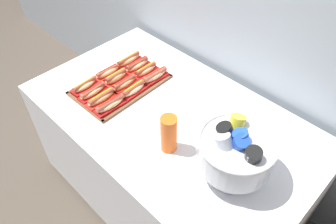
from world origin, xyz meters
name	(u,v)px	position (x,y,z in m)	size (l,w,h in m)	color
ground_plane	(170,193)	(0.00, 0.00, 0.00)	(10.00, 10.00, 0.00)	#4C4238
buffet_table	(170,157)	(0.00, 0.00, 0.41)	(1.56, 0.91, 0.77)	silver
serving_tray	(121,85)	(-0.37, -0.03, 0.78)	(0.34, 0.53, 0.01)	brown
hot_dog_0	(85,86)	(-0.48, -0.20, 0.80)	(0.07, 0.16, 0.05)	#B21414
hot_dog_1	(93,92)	(-0.40, -0.20, 0.81)	(0.07, 0.18, 0.06)	#B21414
hot_dog_2	(101,98)	(-0.33, -0.20, 0.81)	(0.07, 0.18, 0.06)	red
hot_dog_3	(110,105)	(-0.25, -0.20, 0.81)	(0.07, 0.18, 0.06)	#B21414
hot_dog_4	(108,72)	(-0.48, -0.04, 0.81)	(0.06, 0.17, 0.06)	red
hot_dog_5	(116,78)	(-0.40, -0.04, 0.81)	(0.07, 0.16, 0.06)	red
hot_dog_6	(125,84)	(-0.33, -0.03, 0.81)	(0.07, 0.17, 0.06)	red
hot_dog_7	(134,90)	(-0.25, -0.03, 0.81)	(0.07, 0.17, 0.06)	red
hot_dog_8	(129,60)	(-0.48, 0.13, 0.81)	(0.07, 0.18, 0.06)	red
hot_dog_9	(137,65)	(-0.41, 0.13, 0.81)	(0.07, 0.18, 0.06)	red
hot_dog_10	(146,71)	(-0.33, 0.13, 0.81)	(0.06, 0.16, 0.06)	red
hot_dog_11	(155,76)	(-0.26, 0.13, 0.81)	(0.07, 0.18, 0.06)	red
punch_bowl	(236,151)	(0.45, -0.07, 0.93)	(0.33, 0.33, 0.28)	silver
cup_stack	(169,134)	(0.15, -0.17, 0.87)	(0.08, 0.08, 0.20)	#EA5B19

